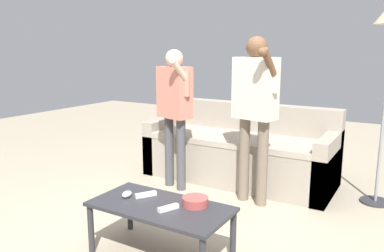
{
  "coord_description": "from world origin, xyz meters",
  "views": [
    {
      "loc": [
        1.67,
        -2.31,
        1.46
      ],
      "look_at": [
        0.08,
        0.34,
        0.84
      ],
      "focal_mm": 35.79,
      "sensor_mm": 36.0,
      "label": 1
    }
  ],
  "objects_px": {
    "player_left": "(174,103)",
    "game_remote_wand_far": "(168,208)",
    "player_right": "(255,101)",
    "game_remote_wand_near": "(146,195)",
    "game_remote_nunchuk": "(127,194)",
    "couch": "(240,152)",
    "coffee_table": "(160,211)",
    "snack_bowl": "(195,201)"
  },
  "relations": [
    {
      "from": "player_right",
      "to": "game_remote_wand_near",
      "type": "bearing_deg",
      "value": -107.0
    },
    {
      "from": "snack_bowl",
      "to": "game_remote_wand_far",
      "type": "height_order",
      "value": "snack_bowl"
    },
    {
      "from": "player_right",
      "to": "game_remote_wand_near",
      "type": "height_order",
      "value": "player_right"
    },
    {
      "from": "coffee_table",
      "to": "game_remote_nunchuk",
      "type": "relative_size",
      "value": 11.31
    },
    {
      "from": "game_remote_nunchuk",
      "to": "game_remote_wand_near",
      "type": "relative_size",
      "value": 0.57
    },
    {
      "from": "coffee_table",
      "to": "game_remote_wand_near",
      "type": "height_order",
      "value": "game_remote_wand_near"
    },
    {
      "from": "player_left",
      "to": "game_remote_wand_far",
      "type": "bearing_deg",
      "value": -58.26
    },
    {
      "from": "game_remote_wand_far",
      "to": "game_remote_wand_near",
      "type": "bearing_deg",
      "value": 157.71
    },
    {
      "from": "couch",
      "to": "game_remote_wand_near",
      "type": "xyz_separation_m",
      "value": [
        0.03,
        -1.77,
        0.09
      ]
    },
    {
      "from": "snack_bowl",
      "to": "game_remote_nunchuk",
      "type": "distance_m",
      "value": 0.52
    },
    {
      "from": "player_right",
      "to": "snack_bowl",
      "type": "bearing_deg",
      "value": -88.29
    },
    {
      "from": "couch",
      "to": "player_left",
      "type": "height_order",
      "value": "player_left"
    },
    {
      "from": "coffee_table",
      "to": "game_remote_wand_near",
      "type": "distance_m",
      "value": 0.21
    },
    {
      "from": "snack_bowl",
      "to": "player_left",
      "type": "relative_size",
      "value": 0.13
    },
    {
      "from": "game_remote_wand_near",
      "to": "game_remote_wand_far",
      "type": "relative_size",
      "value": 1.01
    },
    {
      "from": "player_left",
      "to": "game_remote_wand_near",
      "type": "bearing_deg",
      "value": -66.46
    },
    {
      "from": "snack_bowl",
      "to": "game_remote_nunchuk",
      "type": "xyz_separation_m",
      "value": [
        -0.51,
        -0.13,
        -0.01
      ]
    },
    {
      "from": "couch",
      "to": "player_left",
      "type": "distance_m",
      "value": 0.99
    },
    {
      "from": "couch",
      "to": "game_remote_nunchuk",
      "type": "xyz_separation_m",
      "value": [
        -0.08,
        -1.85,
        0.1
      ]
    },
    {
      "from": "game_remote_wand_near",
      "to": "game_remote_wand_far",
      "type": "bearing_deg",
      "value": -22.29
    },
    {
      "from": "snack_bowl",
      "to": "player_right",
      "type": "relative_size",
      "value": 0.12
    },
    {
      "from": "player_left",
      "to": "game_remote_nunchuk",
      "type": "bearing_deg",
      "value": -72.43
    },
    {
      "from": "game_remote_wand_near",
      "to": "coffee_table",
      "type": "bearing_deg",
      "value": -21.74
    },
    {
      "from": "coffee_table",
      "to": "game_remote_nunchuk",
      "type": "distance_m",
      "value": 0.3
    },
    {
      "from": "snack_bowl",
      "to": "player_right",
      "type": "xyz_separation_m",
      "value": [
        -0.03,
        1.14,
        0.57
      ]
    },
    {
      "from": "couch",
      "to": "game_remote_nunchuk",
      "type": "height_order",
      "value": "couch"
    },
    {
      "from": "coffee_table",
      "to": "player_left",
      "type": "bearing_deg",
      "value": 119.22
    },
    {
      "from": "player_left",
      "to": "game_remote_wand_near",
      "type": "height_order",
      "value": "player_left"
    },
    {
      "from": "coffee_table",
      "to": "game_remote_wand_far",
      "type": "xyz_separation_m",
      "value": [
        0.1,
        -0.04,
        0.06
      ]
    },
    {
      "from": "coffee_table",
      "to": "game_remote_nunchuk",
      "type": "bearing_deg",
      "value": -178.21
    },
    {
      "from": "couch",
      "to": "player_right",
      "type": "xyz_separation_m",
      "value": [
        0.39,
        -0.58,
        0.68
      ]
    },
    {
      "from": "couch",
      "to": "player_right",
      "type": "relative_size",
      "value": 1.33
    },
    {
      "from": "couch",
      "to": "game_remote_nunchuk",
      "type": "distance_m",
      "value": 1.85
    },
    {
      "from": "player_right",
      "to": "game_remote_nunchuk",
      "type": "bearing_deg",
      "value": -110.45
    },
    {
      "from": "player_left",
      "to": "player_right",
      "type": "height_order",
      "value": "player_right"
    },
    {
      "from": "game_remote_wand_near",
      "to": "player_right",
      "type": "bearing_deg",
      "value": 73.0
    },
    {
      "from": "snack_bowl",
      "to": "game_remote_wand_near",
      "type": "bearing_deg",
      "value": -173.37
    },
    {
      "from": "game_remote_nunchuk",
      "to": "game_remote_wand_far",
      "type": "distance_m",
      "value": 0.39
    },
    {
      "from": "couch",
      "to": "coffee_table",
      "type": "bearing_deg",
      "value": -83.53
    },
    {
      "from": "game_remote_wand_far",
      "to": "player_right",
      "type": "bearing_deg",
      "value": 86.38
    },
    {
      "from": "couch",
      "to": "player_right",
      "type": "distance_m",
      "value": 0.97
    },
    {
      "from": "coffee_table",
      "to": "snack_bowl",
      "type": "bearing_deg",
      "value": 28.95
    }
  ]
}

